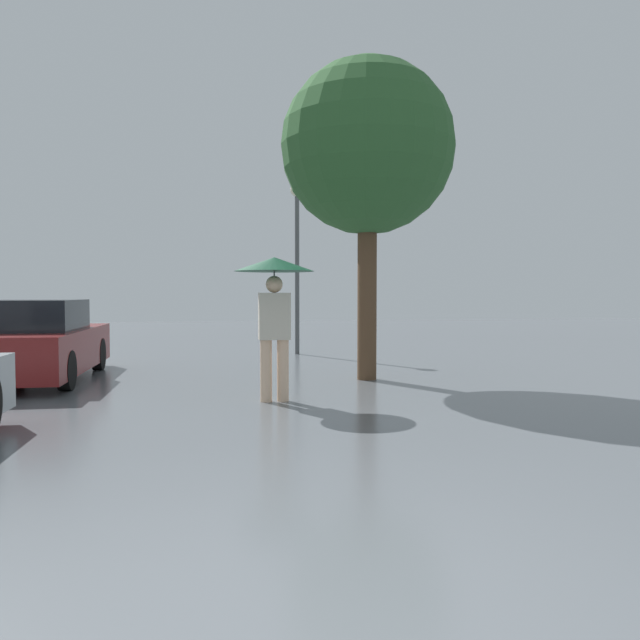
{
  "coord_description": "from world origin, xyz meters",
  "views": [
    {
      "loc": [
        -0.25,
        -2.77,
        1.45
      ],
      "look_at": [
        1.12,
        5.52,
        1.09
      ],
      "focal_mm": 35.0,
      "sensor_mm": 36.0,
      "label": 1
    }
  ],
  "objects": [
    {
      "name": "pedestrian",
      "position": [
        0.5,
        5.52,
        1.52
      ],
      "size": [
        1.07,
        1.07,
        1.93
      ],
      "color": "beige",
      "rests_on": "ground_plane"
    },
    {
      "name": "tree",
      "position": [
        2.23,
        7.41,
        3.85
      ],
      "size": [
        2.89,
        2.89,
        5.32
      ],
      "color": "brown",
      "rests_on": "ground_plane"
    },
    {
      "name": "ground_plane",
      "position": [
        0.0,
        0.0,
        0.0
      ],
      "size": [
        60.0,
        60.0,
        0.0
      ],
      "primitive_type": "plane",
      "color": "#565B60"
    },
    {
      "name": "parked_car_farthest",
      "position": [
        -3.2,
        8.2,
        0.62
      ],
      "size": [
        1.64,
        4.1,
        1.34
      ],
      "color": "maroon",
      "rests_on": "ground_plane"
    },
    {
      "name": "street_lamp",
      "position": [
        1.63,
        11.96,
        2.76
      ],
      "size": [
        0.32,
        0.32,
        4.06
      ],
      "color": "#515456",
      "rests_on": "ground_plane"
    }
  ]
}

